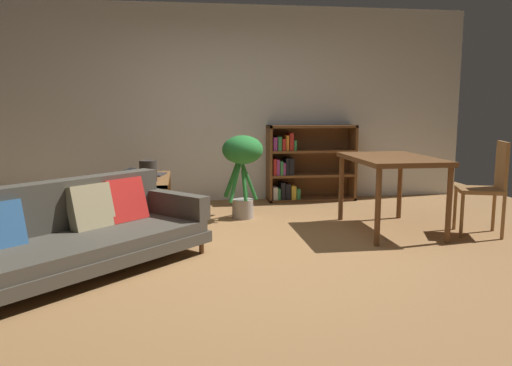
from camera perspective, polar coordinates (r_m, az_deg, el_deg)
The scene contains 10 objects.
ground_plane at distance 4.68m, azimuth 0.44°, elevation -7.82°, with size 8.16×8.16×0.00m, color #9E7042.
back_wall_panel at distance 7.17m, azimuth -2.85°, elevation 8.84°, with size 6.80×0.10×2.70m, color silver.
fabric_couch at distance 4.37m, azimuth -19.49°, elevation -5.19°, with size 2.09×2.06×0.72m.
media_console at distance 5.98m, azimuth -11.65°, elevation -1.89°, with size 0.40×1.21×0.51m.
open_laptop at distance 6.17m, azimuth -12.15°, elevation 1.07°, with size 0.51×0.39×0.07m.
desk_speaker at distance 5.62m, azimuth -12.08°, elevation 1.34°, with size 0.19×0.19×0.23m.
potted_floor_plant at distance 5.96m, azimuth -1.54°, elevation 2.59°, with size 0.48×0.51×0.99m.
dining_table at distance 5.54m, azimuth 15.04°, elevation 1.99°, with size 0.82×1.23×0.80m.
dining_chair_near at distance 5.72m, azimuth 24.76°, elevation -0.08°, with size 0.53×0.50×0.97m.
bookshelf at distance 7.19m, azimuth 5.43°, elevation 2.14°, with size 1.24×0.34×1.06m.
Camera 1 is at (-0.68, -4.44, 1.33)m, focal length 35.43 mm.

